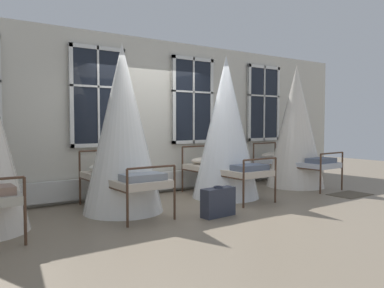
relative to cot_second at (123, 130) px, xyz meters
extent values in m
plane|color=gray|center=(1.10, 0.13, -1.31)|extent=(20.88, 20.88, 0.00)
cube|color=beige|center=(1.10, 1.19, 0.24)|extent=(11.44, 0.10, 3.10)
cube|color=black|center=(0.03, 1.08, 0.59)|extent=(1.06, 0.02, 1.84)
cube|color=silver|center=(0.03, 1.08, -0.29)|extent=(1.06, 0.06, 0.07)
cube|color=silver|center=(0.03, 1.08, 1.48)|extent=(1.06, 0.06, 0.07)
cube|color=silver|center=(-0.46, 1.08, 0.59)|extent=(0.07, 0.06, 1.84)
cube|color=silver|center=(0.53, 1.08, 0.59)|extent=(0.07, 0.06, 1.84)
cube|color=silver|center=(0.03, 1.08, 0.59)|extent=(0.04, 0.06, 1.84)
cube|color=silver|center=(0.03, 1.08, 0.78)|extent=(1.06, 0.06, 0.04)
cube|color=black|center=(2.17, 1.08, 0.59)|extent=(1.06, 0.02, 1.84)
cube|color=silver|center=(2.17, 1.08, -0.29)|extent=(1.06, 0.06, 0.07)
cube|color=silver|center=(2.17, 1.08, 1.48)|extent=(1.06, 0.06, 0.07)
cube|color=silver|center=(1.68, 1.08, 0.59)|extent=(0.07, 0.06, 1.84)
cube|color=silver|center=(2.67, 1.08, 0.59)|extent=(0.07, 0.06, 1.84)
cube|color=silver|center=(2.17, 1.08, 0.59)|extent=(0.04, 0.06, 1.84)
cube|color=silver|center=(2.17, 1.08, 0.78)|extent=(1.06, 0.06, 0.04)
cube|color=black|center=(4.31, 1.08, 0.59)|extent=(1.06, 0.02, 1.84)
cube|color=silver|center=(4.31, 1.08, -0.29)|extent=(1.06, 0.06, 0.07)
cube|color=silver|center=(4.31, 1.08, 1.48)|extent=(1.06, 0.06, 0.07)
cube|color=silver|center=(3.81, 1.08, 0.59)|extent=(0.07, 0.06, 1.84)
cube|color=silver|center=(4.80, 1.08, 0.59)|extent=(0.07, 0.06, 1.84)
cube|color=silver|center=(4.31, 1.08, 0.59)|extent=(0.04, 0.06, 1.84)
cube|color=silver|center=(4.31, 1.08, 0.78)|extent=(1.06, 0.06, 0.04)
cube|color=silver|center=(1.10, 1.06, -1.06)|extent=(7.01, 0.10, 0.36)
cylinder|color=#4C3323|center=(-1.70, -0.94, -0.91)|extent=(0.04, 0.04, 0.81)
cylinder|color=#4C3323|center=(-1.70, -0.01, -0.84)|extent=(0.04, 1.85, 0.03)
cylinder|color=#4C3323|center=(-0.39, 0.92, -0.84)|extent=(0.04, 0.04, 0.94)
cylinder|color=#4C3323|center=(0.38, 0.92, -0.84)|extent=(0.04, 0.04, 0.94)
cylinder|color=#4C3323|center=(-0.38, -0.93, -0.91)|extent=(0.04, 0.04, 0.81)
cylinder|color=#4C3323|center=(0.39, -0.93, -0.91)|extent=(0.04, 0.04, 0.81)
cylinder|color=#4C3323|center=(-0.38, 0.00, -0.84)|extent=(0.03, 1.85, 0.03)
cylinder|color=#4C3323|center=(0.38, 0.00, -0.84)|extent=(0.03, 1.85, 0.03)
cylinder|color=#4C3323|center=(0.00, 0.92, -0.38)|extent=(0.77, 0.03, 0.03)
cylinder|color=#4C3323|center=(0.00, -0.93, -0.51)|extent=(0.77, 0.03, 0.03)
cube|color=beige|center=(0.00, 0.00, -0.78)|extent=(0.79, 1.87, 0.11)
ellipsoid|color=silver|center=(0.00, 0.68, -0.66)|extent=(0.60, 0.40, 0.14)
cube|color=#8C939E|center=(0.00, -0.67, -0.68)|extent=(0.64, 0.36, 0.10)
cone|color=white|center=(0.00, 0.00, 0.04)|extent=(1.29, 1.29, 2.70)
cylinder|color=#4C3323|center=(1.77, 0.91, -0.84)|extent=(0.04, 0.04, 0.94)
cylinder|color=#4C3323|center=(2.54, 0.90, -0.84)|extent=(0.04, 0.04, 0.94)
cylinder|color=#4C3323|center=(1.76, -0.94, -0.91)|extent=(0.04, 0.04, 0.81)
cylinder|color=#4C3323|center=(2.53, -0.95, -0.91)|extent=(0.04, 0.04, 0.81)
cylinder|color=#4C3323|center=(1.77, -0.02, -0.84)|extent=(0.05, 1.85, 0.03)
cylinder|color=#4C3323|center=(2.54, -0.02, -0.84)|extent=(0.05, 1.85, 0.03)
cylinder|color=#4C3323|center=(2.16, 0.91, -0.38)|extent=(0.77, 0.04, 0.03)
cylinder|color=#4C3323|center=(2.14, -0.95, -0.51)|extent=(0.77, 0.04, 0.03)
cube|color=beige|center=(2.15, -0.02, -0.78)|extent=(0.80, 1.88, 0.11)
ellipsoid|color=beige|center=(2.16, 0.67, -0.66)|extent=(0.60, 0.40, 0.14)
cube|color=slate|center=(2.15, -0.69, -0.68)|extent=(0.64, 0.37, 0.10)
cone|color=white|center=(2.15, -0.02, 0.04)|extent=(1.29, 1.29, 2.71)
cylinder|color=#4C3323|center=(3.86, 0.97, -0.84)|extent=(0.04, 0.04, 0.94)
cylinder|color=#4C3323|center=(4.63, 0.99, -0.84)|extent=(0.04, 0.04, 0.94)
cylinder|color=#4C3323|center=(3.91, -0.89, -0.91)|extent=(0.04, 0.04, 0.81)
cylinder|color=#4C3323|center=(4.68, -0.86, -0.91)|extent=(0.04, 0.04, 0.81)
cylinder|color=#4C3323|center=(3.89, 0.04, -0.84)|extent=(0.08, 1.85, 0.03)
cylinder|color=#4C3323|center=(4.66, 0.06, -0.84)|extent=(0.08, 1.85, 0.03)
cylinder|color=#4C3323|center=(4.24, 0.98, -0.38)|extent=(0.77, 0.05, 0.03)
cylinder|color=#4C3323|center=(4.30, -0.87, -0.51)|extent=(0.77, 0.05, 0.03)
cube|color=silver|center=(4.27, 0.05, -0.78)|extent=(0.84, 1.89, 0.11)
ellipsoid|color=beige|center=(4.25, 0.74, -0.66)|extent=(0.61, 0.42, 0.14)
cube|color=slate|center=(4.29, -0.61, -0.68)|extent=(0.65, 0.38, 0.10)
cone|color=silver|center=(4.27, 0.05, 0.05)|extent=(1.29, 1.29, 2.72)
cube|color=brown|center=(4.31, -1.29, -1.31)|extent=(0.80, 0.56, 0.01)
cube|color=#2D3342|center=(1.03, -1.16, -1.09)|extent=(0.57, 0.23, 0.44)
cube|color=tan|center=(1.03, -1.05, -1.09)|extent=(0.50, 0.04, 0.03)
torus|color=#2D3342|center=(1.03, -1.16, -0.86)|extent=(0.15, 0.15, 0.02)
camera|label=1|loc=(-2.75, -5.76, 0.13)|focal=36.76mm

